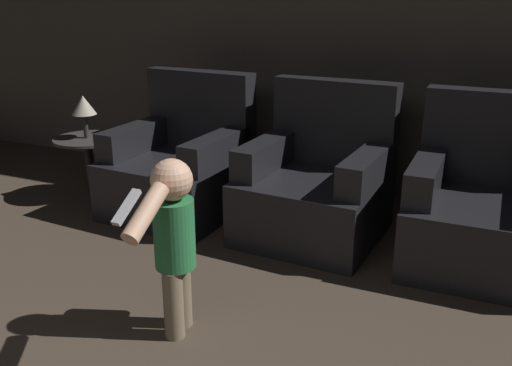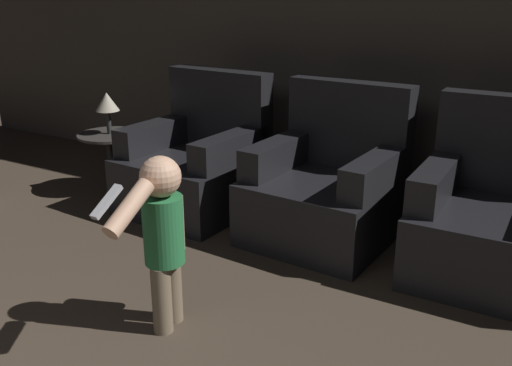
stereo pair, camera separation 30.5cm
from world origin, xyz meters
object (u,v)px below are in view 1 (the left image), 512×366
object	(u,v)px
person_toddler	(173,234)
lamp	(84,106)
armchair_left	(181,166)
armchair_right	(485,210)
armchair_middle	(317,186)

from	to	relation	value
person_toddler	lamp	size ratio (longest dim) A/B	2.66
armchair_left	armchair_right	world-z (taller)	same
armchair_left	person_toddler	bearing A→B (deg)	-56.34
armchair_left	lamp	size ratio (longest dim) A/B	3.04
armchair_middle	person_toddler	bearing A→B (deg)	-96.06
armchair_left	armchair_middle	distance (m)	1.02
armchair_middle	person_toddler	distance (m)	1.39
armchair_left	armchair_middle	bearing A→B (deg)	3.48
armchair_left	armchair_right	distance (m)	2.04
armchair_right	person_toddler	distance (m)	1.86
armchair_left	armchair_middle	world-z (taller)	same
armchair_left	lamp	bearing A→B (deg)	-171.83
armchair_right	lamp	xyz separation A→B (m)	(-2.82, -0.06, 0.38)
person_toddler	armchair_left	bearing A→B (deg)	20.02
armchair_left	armchair_right	xyz separation A→B (m)	(2.04, 0.00, 0.00)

